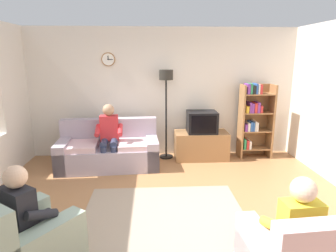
{
  "coord_description": "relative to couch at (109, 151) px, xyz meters",
  "views": [
    {
      "loc": [
        -0.24,
        -3.47,
        2.11
      ],
      "look_at": [
        0.01,
        0.96,
        1.03
      ],
      "focal_mm": 30.62,
      "sensor_mm": 36.0,
      "label": 1
    }
  ],
  "objects": [
    {
      "name": "floor_lamp",
      "position": [
        1.14,
        0.45,
        1.14
      ],
      "size": [
        0.28,
        0.28,
        1.85
      ],
      "color": "black",
      "rests_on": "ground_plane"
    },
    {
      "name": "tv_stand",
      "position": [
        1.87,
        0.35,
        -0.03
      ],
      "size": [
        1.1,
        0.56,
        0.58
      ],
      "color": "olive",
      "rests_on": "ground_plane"
    },
    {
      "name": "person_in_left_armchair",
      "position": [
        -0.39,
        -2.73,
        0.29
      ],
      "size": [
        0.62,
        0.64,
        1.12
      ],
      "color": "black",
      "rests_on": "ground_plane"
    },
    {
      "name": "couch",
      "position": [
        0.0,
        0.0,
        0.0
      ],
      "size": [
        1.95,
        0.99,
        0.9
      ],
      "color": "#A899A8",
      "rests_on": "ground_plane"
    },
    {
      "name": "bookshelf",
      "position": [
        2.99,
        0.42,
        0.54
      ],
      "size": [
        0.68,
        0.36,
        1.58
      ],
      "color": "olive",
      "rests_on": "ground_plane"
    },
    {
      "name": "area_rug",
      "position": [
        1.0,
        -1.87,
        -0.31
      ],
      "size": [
        2.2,
        1.7,
        0.01
      ],
      "primitive_type": "cube",
      "color": "gray",
      "rests_on": "ground_plane"
    },
    {
      "name": "tv",
      "position": [
        1.87,
        0.33,
        0.48
      ],
      "size": [
        0.6,
        0.49,
        0.44
      ],
      "color": "black",
      "rests_on": "tv_stand"
    },
    {
      "name": "armchair_near_window",
      "position": [
        -0.44,
        -2.8,
        -0.02
      ],
      "size": [
        1.17,
        1.18,
        0.9
      ],
      "color": "gray",
      "rests_on": "ground_plane"
    },
    {
      "name": "person_on_couch",
      "position": [
        0.04,
        -0.11,
        0.39
      ],
      "size": [
        0.53,
        0.55,
        1.24
      ],
      "color": "red",
      "rests_on": "ground_plane"
    },
    {
      "name": "ground_plane",
      "position": [
        1.1,
        -1.9,
        -0.31
      ],
      "size": [
        12.0,
        12.0,
        0.0
      ],
      "primitive_type": "plane",
      "color": "#9E6B42"
    },
    {
      "name": "back_wall_assembly",
      "position": [
        1.09,
        0.76,
        1.04
      ],
      "size": [
        6.2,
        0.17,
        2.7
      ],
      "color": "silver",
      "rests_on": "ground_plane"
    },
    {
      "name": "person_in_right_armchair",
      "position": [
        2.12,
        -3.12,
        0.29
      ],
      "size": [
        0.53,
        0.56,
        1.12
      ],
      "color": "yellow",
      "rests_on": "ground_plane"
    }
  ]
}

